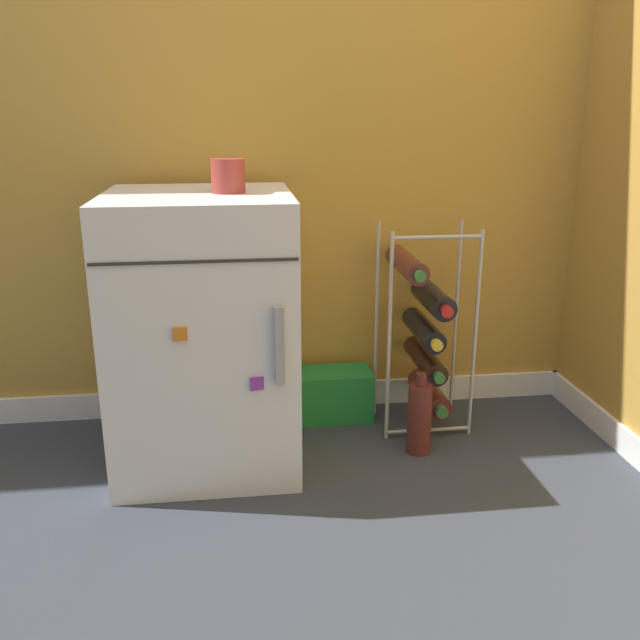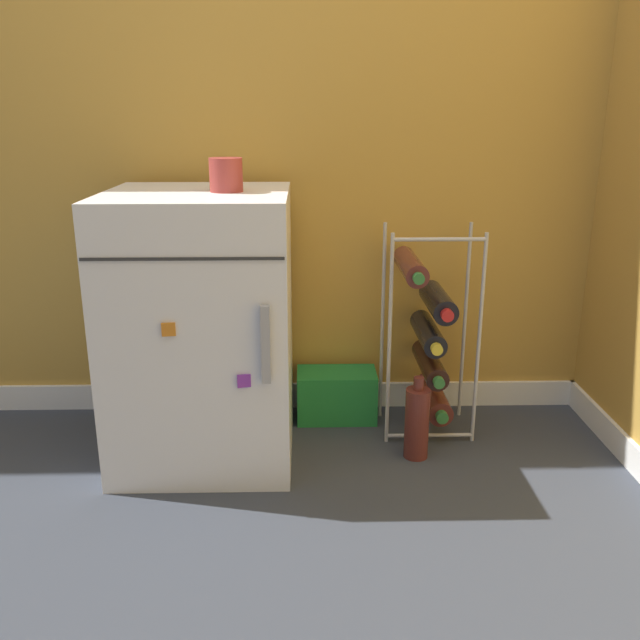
% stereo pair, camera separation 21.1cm
% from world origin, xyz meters
% --- Properties ---
extents(ground_plane, '(14.00, 14.00, 0.00)m').
position_xyz_m(ground_plane, '(0.00, 0.00, 0.00)').
color(ground_plane, '#333842').
extents(wall_back, '(7.07, 0.07, 2.50)m').
position_xyz_m(wall_back, '(0.00, 0.63, 1.24)').
color(wall_back, '#BC8C38').
rests_on(wall_back, ground_plane).
extents(mini_fridge, '(0.53, 0.56, 0.81)m').
position_xyz_m(mini_fridge, '(-0.25, 0.28, 0.40)').
color(mini_fridge, white).
rests_on(mini_fridge, ground_plane).
extents(wine_rack, '(0.29, 0.33, 0.68)m').
position_xyz_m(wine_rack, '(0.46, 0.41, 0.33)').
color(wine_rack, '#B2B2B7').
rests_on(wine_rack, ground_plane).
extents(soda_box, '(0.27, 0.15, 0.17)m').
position_xyz_m(soda_box, '(0.16, 0.49, 0.09)').
color(soda_box, '#1E7F38').
rests_on(soda_box, ground_plane).
extents(fridge_top_cup, '(0.09, 0.09, 0.09)m').
position_xyz_m(fridge_top_cup, '(-0.16, 0.27, 0.86)').
color(fridge_top_cup, maroon).
rests_on(fridge_top_cup, mini_fridge).
extents(loose_bottle_floor, '(0.08, 0.08, 0.26)m').
position_xyz_m(loose_bottle_floor, '(0.40, 0.21, 0.12)').
color(loose_bottle_floor, '#56231E').
rests_on(loose_bottle_floor, ground_plane).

